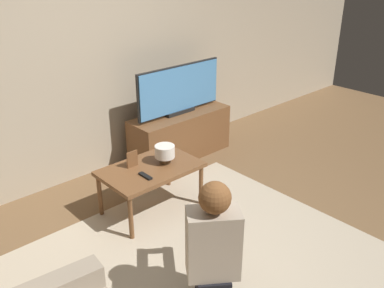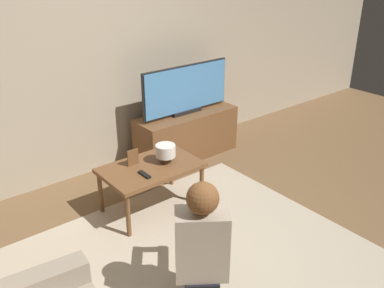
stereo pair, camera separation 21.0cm
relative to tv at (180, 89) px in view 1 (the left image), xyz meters
name	(u,v)px [view 1 (the left image)]	position (x,y,z in m)	size (l,w,h in m)	color
ground_plane	(205,264)	(-1.11, -1.57, -0.81)	(10.00, 10.00, 0.00)	brown
wall_back	(65,55)	(-1.11, 0.36, 0.49)	(10.00, 0.06, 2.60)	tan
rug	(205,263)	(-1.11, -1.57, -0.80)	(2.55, 2.27, 0.02)	#BCAD93
tv_stand	(180,135)	(0.00, 0.00, -0.54)	(1.21, 0.42, 0.53)	brown
tv	(180,89)	(0.00, 0.00, 0.00)	(1.13, 0.08, 0.55)	black
coffee_table	(151,172)	(-0.95, -0.70, -0.41)	(0.87, 0.56, 0.45)	brown
person_kneeling	(213,246)	(-1.36, -1.90, -0.31)	(0.64, 0.76, 0.94)	black
picture_frame	(132,159)	(-1.06, -0.58, -0.28)	(0.11, 0.01, 0.15)	brown
table_lamp	(165,153)	(-0.80, -0.72, -0.26)	(0.18, 0.18, 0.17)	#4C3823
remote	(145,176)	(-1.09, -0.81, -0.35)	(0.04, 0.15, 0.02)	black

